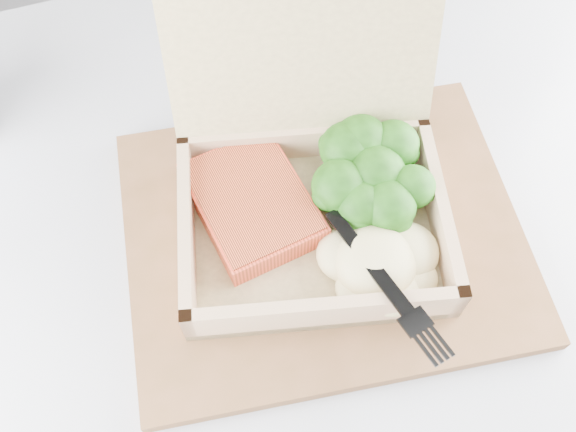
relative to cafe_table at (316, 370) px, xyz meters
name	(u,v)px	position (x,y,z in m)	size (l,w,h in m)	color
cafe_table	(316,370)	(0.00, 0.00, 0.00)	(0.92, 0.92, 0.76)	black
serving_tray	(323,235)	(0.02, 0.06, 0.20)	(0.34, 0.27, 0.01)	brown
takeout_container	(309,167)	(0.02, 0.10, 0.26)	(0.28, 0.28, 0.20)	tan
salmon_fillet	(252,204)	(-0.03, 0.10, 0.23)	(0.09, 0.12, 0.02)	#F64F30
broccoli_pile	(374,178)	(0.08, 0.08, 0.24)	(0.12, 0.12, 0.04)	#2E801C
mashed_potatoes	(376,262)	(0.04, 0.01, 0.24)	(0.11, 0.09, 0.04)	beige
plastic_fork	(354,241)	(0.03, 0.02, 0.25)	(0.04, 0.15, 0.01)	black
receipt	(270,98)	(0.04, 0.23, 0.20)	(0.08, 0.15, 0.00)	silver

